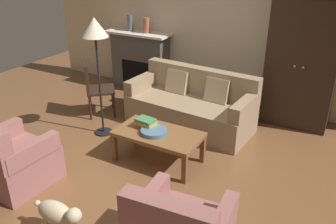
{
  "coord_description": "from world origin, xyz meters",
  "views": [
    {
      "loc": [
        2.12,
        -3.17,
        2.55
      ],
      "look_at": [
        0.04,
        0.55,
        0.55
      ],
      "focal_mm": 37.69,
      "sensor_mm": 36.0,
      "label": 1
    }
  ],
  "objects_px": {
    "book_stack": "(146,123)",
    "mantel_vase_terracotta": "(147,25)",
    "fireplace": "(140,60)",
    "couch": "(191,106)",
    "side_chair_wooden": "(95,86)",
    "coffee_table": "(158,136)",
    "floor_lamp": "(95,35)",
    "armoire": "(302,62)",
    "fruit_bowl": "(154,131)",
    "armchair_near_left": "(12,161)",
    "mantel_vase_slate": "(130,23)",
    "dog": "(58,214)"
  },
  "relations": [
    {
      "from": "coffee_table",
      "to": "floor_lamp",
      "type": "xyz_separation_m",
      "value": [
        -1.12,
        0.26,
        1.12
      ]
    },
    {
      "from": "fireplace",
      "to": "fruit_bowl",
      "type": "relative_size",
      "value": 3.71
    },
    {
      "from": "dog",
      "to": "coffee_table",
      "type": "bearing_deg",
      "value": 83.84
    },
    {
      "from": "couch",
      "to": "fruit_bowl",
      "type": "height_order",
      "value": "couch"
    },
    {
      "from": "couch",
      "to": "floor_lamp",
      "type": "xyz_separation_m",
      "value": [
        -1.04,
        -0.88,
        1.17
      ]
    },
    {
      "from": "fireplace",
      "to": "floor_lamp",
      "type": "relative_size",
      "value": 0.73
    },
    {
      "from": "fruit_bowl",
      "to": "book_stack",
      "type": "relative_size",
      "value": 1.28
    },
    {
      "from": "side_chair_wooden",
      "to": "mantel_vase_terracotta",
      "type": "bearing_deg",
      "value": 83.34
    },
    {
      "from": "mantel_vase_slate",
      "to": "armchair_near_left",
      "type": "distance_m",
      "value": 3.51
    },
    {
      "from": "fireplace",
      "to": "armoire",
      "type": "bearing_deg",
      "value": -1.51
    },
    {
      "from": "couch",
      "to": "mantel_vase_slate",
      "type": "bearing_deg",
      "value": 151.63
    },
    {
      "from": "couch",
      "to": "floor_lamp",
      "type": "height_order",
      "value": "floor_lamp"
    },
    {
      "from": "armchair_near_left",
      "to": "dog",
      "type": "xyz_separation_m",
      "value": [
        1.05,
        -0.34,
        -0.07
      ]
    },
    {
      "from": "couch",
      "to": "side_chair_wooden",
      "type": "bearing_deg",
      "value": -164.95
    },
    {
      "from": "armoire",
      "to": "book_stack",
      "type": "relative_size",
      "value": 7.49
    },
    {
      "from": "fireplace",
      "to": "couch",
      "type": "height_order",
      "value": "fireplace"
    },
    {
      "from": "armoire",
      "to": "couch",
      "type": "xyz_separation_m",
      "value": [
        -1.38,
        -0.88,
        -0.68
      ]
    },
    {
      "from": "side_chair_wooden",
      "to": "floor_lamp",
      "type": "bearing_deg",
      "value": -42.53
    },
    {
      "from": "armoire",
      "to": "book_stack",
      "type": "xyz_separation_m",
      "value": [
        -1.51,
        -1.98,
        -0.51
      ]
    },
    {
      "from": "armchair_near_left",
      "to": "mantel_vase_slate",
      "type": "bearing_deg",
      "value": 100.31
    },
    {
      "from": "fireplace",
      "to": "couch",
      "type": "relative_size",
      "value": 0.64
    },
    {
      "from": "fireplace",
      "to": "floor_lamp",
      "type": "xyz_separation_m",
      "value": [
        0.53,
        -1.84,
        0.92
      ]
    },
    {
      "from": "book_stack",
      "to": "mantel_vase_slate",
      "type": "bearing_deg",
      "value": 128.45
    },
    {
      "from": "mantel_vase_slate",
      "to": "armchair_near_left",
      "type": "height_order",
      "value": "mantel_vase_slate"
    },
    {
      "from": "armoire",
      "to": "dog",
      "type": "height_order",
      "value": "armoire"
    },
    {
      "from": "armoire",
      "to": "armchair_near_left",
      "type": "height_order",
      "value": "armoire"
    },
    {
      "from": "book_stack",
      "to": "coffee_table",
      "type": "bearing_deg",
      "value": -10.96
    },
    {
      "from": "floor_lamp",
      "to": "mantel_vase_terracotta",
      "type": "bearing_deg",
      "value": 100.85
    },
    {
      "from": "coffee_table",
      "to": "fruit_bowl",
      "type": "relative_size",
      "value": 3.24
    },
    {
      "from": "fireplace",
      "to": "side_chair_wooden",
      "type": "height_order",
      "value": "fireplace"
    },
    {
      "from": "mantel_vase_terracotta",
      "to": "floor_lamp",
      "type": "relative_size",
      "value": 0.16
    },
    {
      "from": "fruit_bowl",
      "to": "mantel_vase_terracotta",
      "type": "relative_size",
      "value": 1.22
    },
    {
      "from": "book_stack",
      "to": "floor_lamp",
      "type": "bearing_deg",
      "value": 166.58
    },
    {
      "from": "fireplace",
      "to": "mantel_vase_terracotta",
      "type": "height_order",
      "value": "mantel_vase_terracotta"
    },
    {
      "from": "coffee_table",
      "to": "side_chair_wooden",
      "type": "xyz_separation_m",
      "value": [
        -1.62,
        0.72,
        0.15
      ]
    },
    {
      "from": "mantel_vase_terracotta",
      "to": "armchair_near_left",
      "type": "distance_m",
      "value": 3.47
    },
    {
      "from": "fireplace",
      "to": "mantel_vase_terracotta",
      "type": "relative_size",
      "value": 4.52
    },
    {
      "from": "couch",
      "to": "side_chair_wooden",
      "type": "height_order",
      "value": "side_chair_wooden"
    },
    {
      "from": "armoire",
      "to": "book_stack",
      "type": "distance_m",
      "value": 2.54
    },
    {
      "from": "armchair_near_left",
      "to": "floor_lamp",
      "type": "height_order",
      "value": "floor_lamp"
    },
    {
      "from": "coffee_table",
      "to": "side_chair_wooden",
      "type": "relative_size",
      "value": 1.22
    },
    {
      "from": "couch",
      "to": "dog",
      "type": "distance_m",
      "value": 2.73
    },
    {
      "from": "fireplace",
      "to": "book_stack",
      "type": "xyz_separation_m",
      "value": [
        1.44,
        -2.06,
        -0.09
      ]
    },
    {
      "from": "armchair_near_left",
      "to": "side_chair_wooden",
      "type": "xyz_separation_m",
      "value": [
        -0.4,
        1.97,
        0.2
      ]
    },
    {
      "from": "fruit_bowl",
      "to": "side_chair_wooden",
      "type": "distance_m",
      "value": 1.77
    },
    {
      "from": "fruit_bowl",
      "to": "couch",
      "type": "bearing_deg",
      "value": 92.15
    },
    {
      "from": "book_stack",
      "to": "floor_lamp",
      "type": "xyz_separation_m",
      "value": [
        -0.91,
        0.22,
        1.0
      ]
    },
    {
      "from": "fireplace",
      "to": "coffee_table",
      "type": "height_order",
      "value": "fireplace"
    },
    {
      "from": "side_chair_wooden",
      "to": "dog",
      "type": "bearing_deg",
      "value": -57.87
    },
    {
      "from": "book_stack",
      "to": "mantel_vase_terracotta",
      "type": "height_order",
      "value": "mantel_vase_terracotta"
    }
  ]
}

